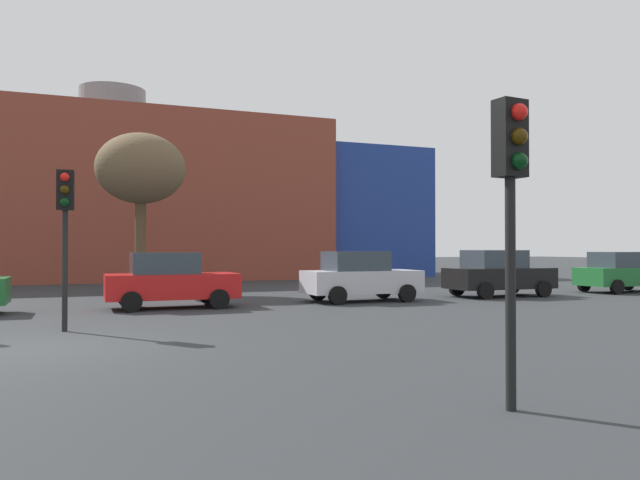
{
  "coord_description": "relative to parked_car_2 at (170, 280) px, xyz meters",
  "views": [
    {
      "loc": [
        0.73,
        -12.46,
        1.87
      ],
      "look_at": [
        8.05,
        6.15,
        2.15
      ],
      "focal_mm": 34.13,
      "sensor_mm": 36.0,
      "label": 1
    }
  ],
  "objects": [
    {
      "name": "parked_car_2",
      "position": [
        0.0,
        0.0,
        0.0
      ],
      "size": [
        4.02,
        1.98,
        1.74
      ],
      "color": "red",
      "rests_on": "ground_plane"
    },
    {
      "name": "ground_plane",
      "position": [
        -3.33,
        -6.96,
        -0.87
      ],
      "size": [
        200.0,
        200.0,
        0.0
      ],
      "primitive_type": "plane",
      "color": "#2D3033"
    },
    {
      "name": "bare_tree_0",
      "position": [
        -0.35,
        6.37,
        4.21
      ],
      "size": [
        3.61,
        3.61,
        6.59
      ],
      "color": "brown",
      "rests_on": "ground_plane"
    },
    {
      "name": "building_backdrop",
      "position": [
        -0.81,
        20.62,
        3.89
      ],
      "size": [
        40.3,
        11.71,
        11.81
      ],
      "color": "brown",
      "rests_on": "ground_plane"
    },
    {
      "name": "traffic_light_near_right",
      "position": [
        2.02,
        -13.72,
        1.78
      ],
      "size": [
        0.38,
        0.38,
        3.59
      ],
      "rotation": [
        0.0,
        0.0,
        -1.47
      ],
      "color": "black",
      "rests_on": "ground_plane"
    },
    {
      "name": "parked_car_4",
      "position": [
        12.48,
        -0.0,
        0.03
      ],
      "size": [
        4.16,
        2.04,
        1.8
      ],
      "color": "black",
      "rests_on": "ground_plane"
    },
    {
      "name": "parked_car_5",
      "position": [
        18.89,
        0.0,
        -0.01
      ],
      "size": [
        3.97,
        1.95,
        1.72
      ],
      "color": "#1E662D",
      "rests_on": "ground_plane"
    },
    {
      "name": "parked_car_3",
      "position": [
        6.56,
        -0.0,
        0.01
      ],
      "size": [
        4.08,
        2.0,
        1.77
      ],
      "color": "silver",
      "rests_on": "ground_plane"
    },
    {
      "name": "traffic_light_island",
      "position": [
        -2.95,
        -4.63,
        1.81
      ],
      "size": [
        0.38,
        0.37,
        3.63
      ],
      "rotation": [
        0.0,
        0.0,
        -1.65
      ],
      "color": "black",
      "rests_on": "ground_plane"
    }
  ]
}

